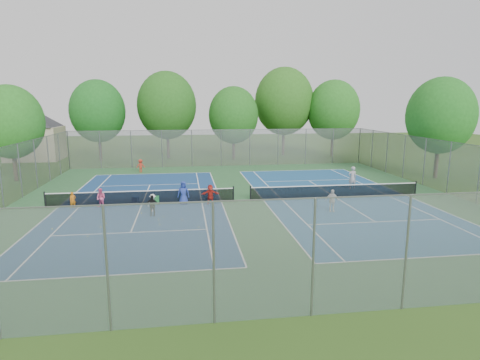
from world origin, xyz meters
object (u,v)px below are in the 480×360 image
ball_crate (135,199)px  instructor (352,178)px  net_right (335,191)px  net_left (142,197)px  ball_hopper (157,200)px

ball_crate → instructor: bearing=5.8°
net_right → ball_crate: size_ratio=32.47×
net_left → net_right: 14.00m
net_right → ball_hopper: 12.99m
net_right → ball_crate: 14.58m
net_right → instructor: instructor is taller
ball_crate → instructor: 17.01m
net_left → instructor: (16.35, 2.45, 0.49)m
net_right → instructor: size_ratio=6.82×
net_left → ball_crate: bearing=127.2°
ball_hopper → ball_crate: bearing=147.1°
net_right → instructor: (2.35, 2.45, 0.49)m
net_right → ball_hopper: bearing=-178.7°
ball_crate → ball_hopper: size_ratio=0.68×
net_left → ball_crate: size_ratio=32.47×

